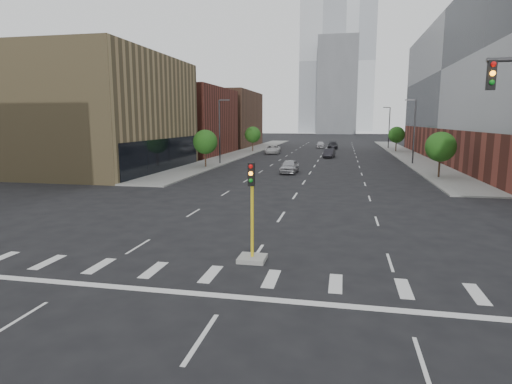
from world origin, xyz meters
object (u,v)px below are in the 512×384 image
(car_mid_right, at_px, (329,153))
(car_far_left, at_px, (273,149))
(car_near_left, at_px, (289,166))
(car_distant, at_px, (320,145))
(median_traffic_signal, at_px, (252,240))
(car_deep_right, at_px, (333,145))

(car_mid_right, relative_size, car_far_left, 0.79)
(car_near_left, xyz_separation_m, car_distant, (1.03, 48.41, -0.05))
(median_traffic_signal, bearing_deg, car_mid_right, 88.44)
(car_near_left, relative_size, car_mid_right, 1.03)
(median_traffic_signal, xyz_separation_m, car_near_left, (-2.40, 32.48, -0.17))
(car_far_left, xyz_separation_m, car_deep_right, (10.80, 15.71, -0.03))
(car_distant, bearing_deg, car_near_left, -95.63)
(car_deep_right, bearing_deg, car_distant, 131.04)
(car_near_left, distance_m, car_distant, 48.42)
(car_far_left, relative_size, car_distant, 1.31)
(car_distant, bearing_deg, car_far_left, -117.06)
(car_far_left, height_order, car_distant, car_far_left)
(car_far_left, bearing_deg, car_near_left, -80.58)
(car_near_left, bearing_deg, median_traffic_signal, -83.70)
(median_traffic_signal, distance_m, car_deep_right, 77.61)
(car_mid_right, xyz_separation_m, car_distant, (-2.87, 25.88, -0.00))
(car_near_left, bearing_deg, car_far_left, 105.28)
(car_near_left, distance_m, car_mid_right, 22.87)
(median_traffic_signal, xyz_separation_m, car_mid_right, (1.50, 55.01, -0.22))
(car_mid_right, relative_size, car_deep_right, 0.85)
(median_traffic_signal, bearing_deg, car_distant, 90.97)
(car_deep_right, bearing_deg, median_traffic_signal, -91.13)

